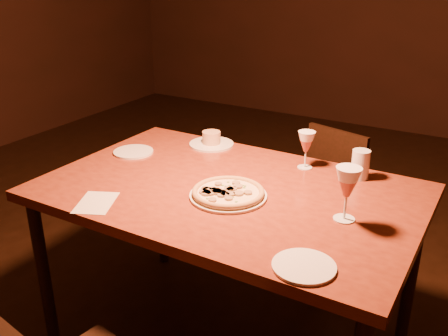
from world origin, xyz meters
The scene contains 11 objects.
floor centered at (0.00, 0.00, 0.00)m, with size 7.00×7.00×0.00m, color black.
dining_table centered at (0.28, -0.21, 0.74)m, with size 1.53×0.99×0.82m.
chair_far centered at (0.38, 0.68, 0.45)m, with size 0.48×0.48×0.80m.
pizza_plate centered at (0.32, -0.29, 0.83)m, with size 0.31×0.31×0.03m.
ramekin_saucer centered at (-0.05, 0.19, 0.84)m, with size 0.22×0.22×0.07m.
wine_glass_far centered at (0.47, 0.15, 0.90)m, with size 0.08×0.08×0.17m, color #AA5346, non-canonical shape.
wine_glass_right centered at (0.77, -0.24, 0.92)m, with size 0.09×0.09×0.20m, color #AA5346, non-canonical shape.
water_tumbler centered at (0.71, 0.16, 0.88)m, with size 0.08×0.08×0.13m, color silver.
side_plate_left centered at (-0.32, -0.09, 0.82)m, with size 0.19×0.19×0.01m, color silver.
side_plate_near centered at (0.76, -0.60, 0.82)m, with size 0.20×0.20×0.01m, color silver.
menu_card centered at (-0.10, -0.59, 0.82)m, with size 0.13×0.19×0.00m, color beige.
Camera 1 is at (1.19, -1.82, 1.67)m, focal length 40.00 mm.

